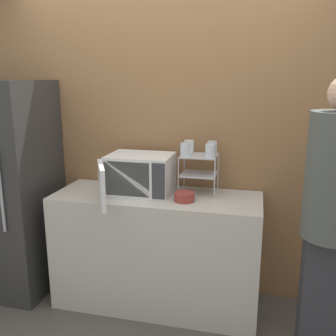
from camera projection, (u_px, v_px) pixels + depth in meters
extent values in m
plane|color=#4C4742|center=(147.00, 323.00, 2.83)|extent=(12.00, 12.00, 0.00)
cube|color=olive|center=(167.00, 140.00, 3.12)|extent=(8.00, 0.06, 2.60)
cube|color=#B7B2A8|center=(157.00, 250.00, 3.00)|extent=(1.60, 0.59, 0.92)
cube|color=silver|center=(141.00, 174.00, 2.93)|extent=(0.49, 0.37, 0.31)
cube|color=#B7B2A8|center=(126.00, 179.00, 2.77)|extent=(0.35, 0.01, 0.26)
cube|color=#333338|center=(158.00, 181.00, 2.71)|extent=(0.10, 0.01, 0.27)
cube|color=silver|center=(102.00, 185.00, 2.63)|extent=(0.20, 0.36, 0.29)
cylinder|color=#B2B2B7|center=(178.00, 177.00, 2.83)|extent=(0.01, 0.01, 0.31)
cylinder|color=#B2B2B7|center=(215.00, 179.00, 2.77)|extent=(0.01, 0.01, 0.31)
cylinder|color=#B2B2B7|center=(184.00, 170.00, 3.05)|extent=(0.01, 0.01, 0.31)
cylinder|color=#B2B2B7|center=(218.00, 172.00, 2.98)|extent=(0.01, 0.01, 0.31)
cube|color=#B2B2B7|center=(199.00, 174.00, 2.91)|extent=(0.27, 0.23, 0.01)
cube|color=#B2B2B7|center=(199.00, 156.00, 2.87)|extent=(0.27, 0.23, 0.01)
cylinder|color=silver|center=(185.00, 150.00, 2.82)|extent=(0.08, 0.08, 0.10)
cylinder|color=silver|center=(212.00, 148.00, 2.90)|extent=(0.08, 0.08, 0.10)
cylinder|color=silver|center=(211.00, 151.00, 2.78)|extent=(0.08, 0.08, 0.10)
cylinder|color=silver|center=(189.00, 147.00, 2.95)|extent=(0.08, 0.08, 0.10)
cylinder|color=maroon|center=(184.00, 201.00, 2.75)|extent=(0.08, 0.08, 0.01)
cylinder|color=maroon|center=(184.00, 197.00, 2.75)|extent=(0.15, 0.15, 0.07)
cube|color=#2D2D33|center=(324.00, 299.00, 2.40)|extent=(0.29, 0.18, 0.85)
cube|color=#2D2D2D|center=(6.00, 188.00, 3.16)|extent=(0.75, 0.67, 1.79)
cylinder|color=#99999E|center=(1.00, 192.00, 2.76)|extent=(0.02, 0.02, 0.63)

